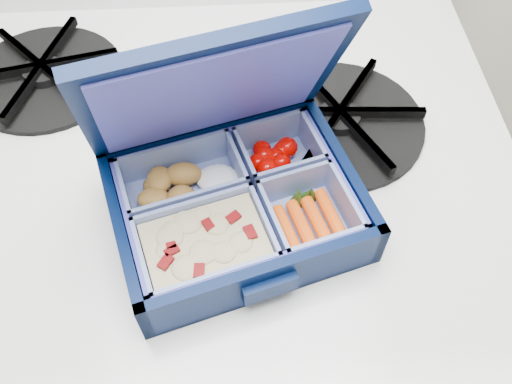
{
  "coord_description": "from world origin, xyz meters",
  "views": [
    {
      "loc": [
        0.71,
        1.31,
        1.35
      ],
      "look_at": [
        0.73,
        1.59,
        0.95
      ],
      "focal_mm": 38.0,
      "sensor_mm": 36.0,
      "label": 1
    }
  ],
  "objects_px": {
    "stove": "(236,319)",
    "bento_box": "(236,206)",
    "burner_grate": "(339,116)",
    "fork": "(243,124)"
  },
  "relations": [
    {
      "from": "stove",
      "to": "bento_box",
      "type": "relative_size",
      "value": 4.24
    },
    {
      "from": "stove",
      "to": "burner_grate",
      "type": "relative_size",
      "value": 4.95
    },
    {
      "from": "fork",
      "to": "stove",
      "type": "bearing_deg",
      "value": -80.95
    },
    {
      "from": "burner_grate",
      "to": "fork",
      "type": "bearing_deg",
      "value": 177.44
    },
    {
      "from": "stove",
      "to": "bento_box",
      "type": "height_order",
      "value": "bento_box"
    },
    {
      "from": "bento_box",
      "to": "burner_grate",
      "type": "xyz_separation_m",
      "value": [
        0.11,
        0.12,
        -0.01
      ]
    },
    {
      "from": "burner_grate",
      "to": "bento_box",
      "type": "bearing_deg",
      "value": -134.18
    },
    {
      "from": "bento_box",
      "to": "fork",
      "type": "distance_m",
      "value": 0.12
    },
    {
      "from": "stove",
      "to": "bento_box",
      "type": "bearing_deg",
      "value": -83.36
    },
    {
      "from": "stove",
      "to": "fork",
      "type": "bearing_deg",
      "value": 54.77
    }
  ]
}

